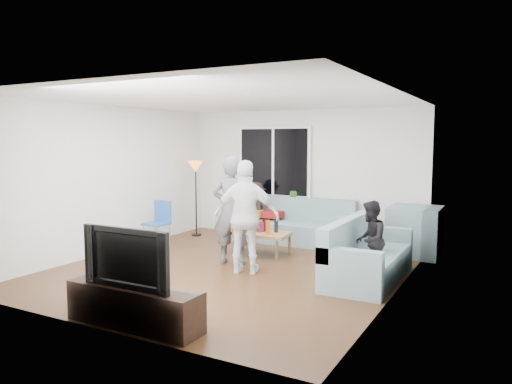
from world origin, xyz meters
The scene contains 32 objects.
floor centered at (0.00, 0.00, -0.02)m, with size 5.00×5.50×0.04m, color #56351C.
ceiling centered at (0.00, 0.00, 2.62)m, with size 5.00×5.50×0.04m, color white.
wall_back centered at (0.00, 2.77, 1.30)m, with size 5.00×0.04×2.60m, color silver.
wall_front centered at (0.00, -2.77, 1.30)m, with size 5.00×0.04×2.60m, color silver.
wall_left centered at (-2.52, 0.00, 1.30)m, with size 0.04×5.50×2.60m, color silver.
wall_right centered at (2.52, 0.00, 1.30)m, with size 0.04×5.50×2.60m, color silver.
window_frame centered at (-0.60, 2.69, 1.55)m, with size 1.62×0.06×1.47m, color white.
window_glass centered at (-0.60, 2.65, 1.55)m, with size 1.50×0.02×1.35m, color black.
window_mullion centered at (-0.60, 2.64, 1.55)m, with size 0.05×0.03×1.35m, color white.
radiator centered at (-0.60, 2.65, 0.31)m, with size 1.30×0.12×0.62m, color silver.
potted_plant centered at (-0.15, 2.62, 0.80)m, with size 0.20×0.16×0.37m, color #346829.
vase centered at (-1.01, 2.62, 0.70)m, with size 0.15×0.15×0.15m, color white.
sofa_back_section centered at (0.04, 2.27, 0.42)m, with size 2.30×0.85×0.85m, color gray, non-canonical shape.
sofa_right_section centered at (2.02, 0.44, 0.42)m, with size 0.85×2.00×0.85m, color gray, non-canonical shape.
sofa_corner centered at (2.32, 2.27, 0.42)m, with size 0.85×0.85×0.85m, color gray.
cushion_yellow centered at (-0.84, 2.25, 0.51)m, with size 0.38×0.32×0.14m, color #BF851C.
cushion_red centered at (-0.45, 2.33, 0.51)m, with size 0.36×0.30×0.13m, color maroon.
coffee_table centered at (-0.10, 1.02, 0.20)m, with size 1.10×0.60×0.40m, color #AB8552.
pitcher centered at (-0.09, 1.07, 0.49)m, with size 0.17×0.17×0.17m, color maroon.
side_chair centered at (-2.05, 0.66, 0.43)m, with size 0.40×0.40×0.86m, color #2856AE, non-canonical shape.
floor_lamp centered at (-2.05, 1.94, 0.78)m, with size 0.32×0.32×1.56m, color orange, non-canonical shape.
player_left centered at (-0.17, 0.29, 0.87)m, with size 0.64×0.42×1.74m, color #525257.
player_right centered at (0.32, -0.11, 0.85)m, with size 1.00×0.41×1.70m, color silver.
spectator_right centered at (2.02, 0.49, 0.57)m, with size 0.55×0.43×1.13m, color black.
spectator_back centered at (-0.82, 2.30, 0.57)m, with size 0.74×0.43×1.15m, color black.
tv_console centered at (0.29, -2.50, 0.22)m, with size 1.60×0.40×0.44m, color #322219.
television centered at (0.29, -2.50, 0.76)m, with size 1.12×0.15×0.64m, color black.
bottle_e centered at (0.20, 1.15, 0.52)m, with size 0.07×0.07×0.24m, color black.
bottle_c centered at (-0.02, 1.13, 0.51)m, with size 0.07×0.07×0.22m, color black.
bottle_d centered at (0.16, 0.91, 0.52)m, with size 0.07×0.07×0.24m, color #F85E16.
bottle_b centered at (-0.27, 0.86, 0.52)m, with size 0.08×0.08×0.24m, color #1C7D16.
bottle_a centered at (-0.42, 1.08, 0.49)m, with size 0.07×0.07×0.19m, color #BB4F0B.
Camera 1 is at (3.82, -6.30, 1.97)m, focal length 33.97 mm.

